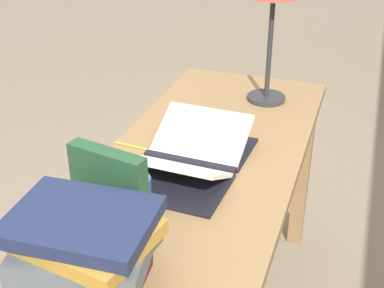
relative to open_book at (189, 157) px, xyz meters
name	(u,v)px	position (x,y,z in m)	size (l,w,h in m)	color
reading_desk	(193,202)	(0.03, 0.02, -0.14)	(1.60, 0.58, 0.75)	#937047
open_book	(189,157)	(0.00, 0.00, 0.00)	(0.47, 0.32, 0.11)	black
book_stack_tall	(85,248)	(0.54, -0.04, 0.07)	(0.26, 0.31, 0.19)	maroon
book_standing_upright	(110,194)	(0.37, -0.07, 0.09)	(0.08, 0.20, 0.23)	#234C2D
reading_lamp	(273,3)	(-0.55, 0.11, 0.33)	(0.17, 0.17, 0.46)	#2D2D33
coffee_mug	(136,196)	(0.26, -0.05, 0.02)	(0.09, 0.09, 0.10)	#335184
pencil	(140,148)	(-0.05, -0.18, -0.03)	(0.03, 0.18, 0.01)	gold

